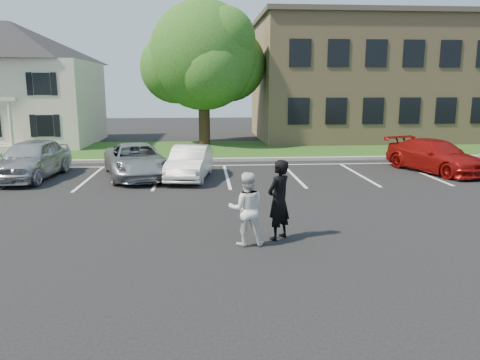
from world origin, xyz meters
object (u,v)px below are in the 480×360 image
Objects in this scene: office_building at (412,79)px; car_red_compact at (435,156)px; house at (11,84)px; man_white_shirt at (246,209)px; tree at (205,58)px; car_white_sedan at (190,163)px; man_black_suit at (279,200)px; car_silver_west at (31,159)px; car_silver_minivan at (136,161)px.

office_building reaches higher than car_red_compact.
man_white_shirt is (13.03, -20.53, -2.96)m from house.
house is 1.17× the size of tree.
office_building is 21.41m from car_white_sedan.
car_white_sedan is at bearing -93.74° from tree.
man_black_suit is at bearing -153.32° from car_red_compact.
car_white_sedan is at bearing -117.12° from man_black_suit.
tree reaches higher than man_black_suit.
car_white_sedan is 0.83× the size of car_red_compact.
man_white_shirt is at bearing -121.78° from office_building.
tree reaches higher than car_white_sedan.
car_red_compact is (9.07, 8.88, -0.18)m from man_white_shirt.
tree is at bearing -86.49° from man_white_shirt.
man_white_shirt is (-13.97, -22.55, -3.29)m from office_building.
car_silver_west is 1.18× the size of car_white_sedan.
car_silver_minivan is (-2.91, -10.40, -4.67)m from tree.
house is 12.38m from tree.
office_building reaches higher than car_silver_west.
car_silver_minivan is 1.02× the size of car_red_compact.
car_silver_west is 0.98× the size of car_red_compact.
car_red_compact is at bearing -109.72° from office_building.
car_silver_minivan is 1.23× the size of car_white_sedan.
car_silver_west is at bearing -176.44° from car_white_sedan.
man_black_suit is at bearing -38.84° from car_silver_west.
car_silver_west is (-8.73, 8.34, -0.18)m from man_black_suit.
man_black_suit reaches higher than car_silver_minivan.
office_building is at bearing 22.42° from car_silver_minivan.
man_white_shirt is at bearing -57.60° from house.
man_black_suit is 0.91m from man_white_shirt.
tree is 5.04× the size of man_white_shirt.
house is at bearing 173.35° from tree.
tree reaches higher than car_silver_minivan.
tree is 2.20× the size of car_white_sedan.
man_white_shirt is at bearing -42.91° from car_silver_west.
man_black_suit reaches higher than car_silver_west.
man_black_suit is at bearing -55.51° from house.
house is 13.23m from car_silver_west.
car_silver_west reaches higher than car_white_sedan.
car_silver_west is at bearing -87.54° from man_black_suit.
tree is 11.89m from car_white_sedan.
man_white_shirt is 12.70m from car_red_compact.
car_white_sedan is at bearing -47.00° from house.
car_red_compact is at bearing -45.92° from tree.
car_white_sedan is (-1.53, 8.20, -0.21)m from man_white_shirt.
car_silver_minivan is (9.29, -11.83, -3.15)m from house.
tree is at bearing 60.56° from car_silver_west.
car_red_compact is (16.98, 0.17, -0.10)m from car_silver_west.
man_black_suit reaches higher than man_white_shirt.
office_building is 15.24m from tree.
house is 2.14× the size of car_red_compact.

